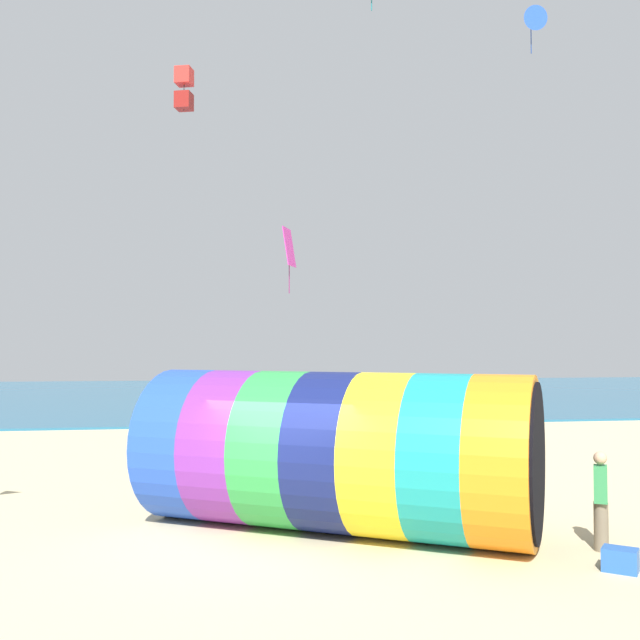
{
  "coord_description": "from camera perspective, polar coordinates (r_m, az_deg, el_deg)",
  "views": [
    {
      "loc": [
        -1.14,
        -12.6,
        3.52
      ],
      "look_at": [
        1.19,
        2.8,
        4.08
      ],
      "focal_mm": 40.0,
      "sensor_mm": 36.0,
      "label": 1
    }
  ],
  "objects": [
    {
      "name": "ground_plane",
      "position": [
        13.13,
        -3.45,
        -17.59
      ],
      "size": [
        120.0,
        120.0,
        0.0
      ],
      "primitive_type": "plane",
      "color": "#CCBA8C"
    },
    {
      "name": "kite_magenta_diamond",
      "position": [
        24.09,
        -2.48,
        5.79
      ],
      "size": [
        0.57,
        0.93,
        2.22
      ],
      "color": "#D1339E"
    },
    {
      "name": "cooler_box",
      "position": [
        12.6,
        22.89,
        -17.26
      ],
      "size": [
        0.63,
        0.61,
        0.36
      ],
      "primitive_type": "cube",
      "rotation": [
        0.0,
        0.0,
        2.47
      ],
      "color": "#2659B2",
      "rests_on": "ground"
    },
    {
      "name": "kite_red_box",
      "position": [
        26.06,
        -10.83,
        17.71
      ],
      "size": [
        0.67,
        0.67,
        1.53
      ],
      "color": "red"
    },
    {
      "name": "giant_inflatable_tube",
      "position": [
        13.74,
        1.37,
        -10.47
      ],
      "size": [
        7.85,
        6.28,
        3.01
      ],
      "color": "blue",
      "rests_on": "ground"
    },
    {
      "name": "bystander_mid_beach",
      "position": [
        24.24,
        -2.31,
        -8.39
      ],
      "size": [
        0.38,
        0.42,
        1.65
      ],
      "color": "#383D56",
      "rests_on": "ground"
    },
    {
      "name": "kite_blue_delta",
      "position": [
        26.25,
        16.52,
        21.94
      ],
      "size": [
        0.83,
        0.94,
        1.53
      ],
      "color": "blue"
    },
    {
      "name": "sea",
      "position": [
        51.06,
        -7.33,
        -5.93
      ],
      "size": [
        120.0,
        40.0,
        0.1
      ],
      "primitive_type": "cube",
      "color": "#236084",
      "rests_on": "ground"
    },
    {
      "name": "bystander_near_water",
      "position": [
        24.88,
        13.97,
        -8.34
      ],
      "size": [
        0.42,
        0.36,
        1.53
      ],
      "color": "black",
      "rests_on": "ground"
    },
    {
      "name": "kite_handler",
      "position": [
        13.5,
        21.54,
        -13.24
      ],
      "size": [
        0.37,
        0.42,
        1.69
      ],
      "color": "#726651",
      "rests_on": "ground"
    }
  ]
}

